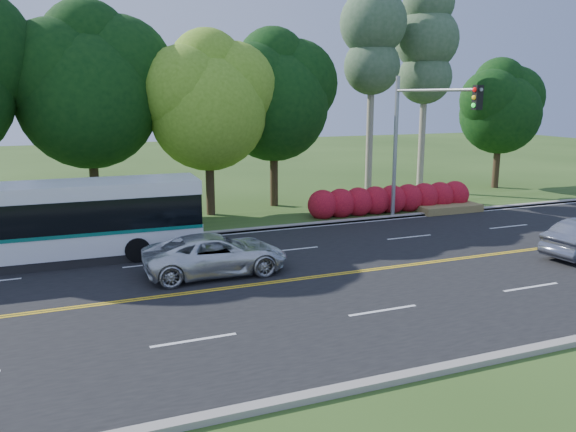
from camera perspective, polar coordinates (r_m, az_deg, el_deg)
name	(u,v)px	position (r m, az deg, el deg)	size (l,w,h in m)	color
ground	(343,274)	(19.71, 5.64, -5.87)	(120.00, 120.00, 0.00)	#2C4818
road	(343,274)	(19.71, 5.64, -5.84)	(60.00, 14.00, 0.02)	black
curb_north	(273,228)	(26.02, -1.51, -1.18)	(60.00, 0.30, 0.15)	gray
curb_south	(484,360)	(14.17, 19.26, -13.67)	(60.00, 0.30, 0.15)	gray
grass_verge	(260,220)	(27.73, -2.82, -0.41)	(60.00, 4.00, 0.10)	#2C4818
lane_markings	(341,274)	(19.67, 5.39, -5.84)	(57.60, 13.82, 0.00)	gold
tree_row	(138,82)	(29.00, -14.99, 13.05)	(44.70, 9.10, 13.84)	#2F2315
bougainvillea_hedge	(395,200)	(29.89, 10.86, 1.61)	(9.50, 2.25, 1.50)	maroon
traffic_signal	(418,127)	(26.77, 13.10, 8.84)	(0.42, 6.10, 7.00)	#92959A
transit_bus	(44,224)	(22.36, -23.53, -0.76)	(11.27, 2.66, 2.94)	white
suv	(216,254)	(19.59, -7.33, -3.87)	(2.28, 4.95, 1.38)	white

